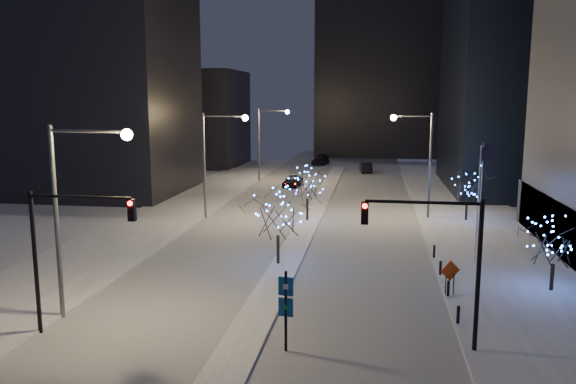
% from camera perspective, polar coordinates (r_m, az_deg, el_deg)
% --- Properties ---
extents(ground, '(160.00, 160.00, 0.00)m').
position_cam_1_polar(ground, '(26.84, -4.82, -15.39)').
color(ground, white).
rests_on(ground, ground).
extents(road, '(20.00, 130.00, 0.02)m').
position_cam_1_polar(road, '(60.00, 3.08, -1.40)').
color(road, '#A4A8B2').
rests_on(road, ground).
extents(median, '(2.00, 80.00, 0.15)m').
position_cam_1_polar(median, '(55.11, 2.55, -2.30)').
color(median, white).
rests_on(median, ground).
extents(east_sidewalk, '(10.00, 90.00, 0.15)m').
position_cam_1_polar(east_sidewalk, '(45.96, 20.10, -5.24)').
color(east_sidewalk, white).
rests_on(east_sidewalk, ground).
extents(west_sidewalk, '(8.00, 90.00, 0.15)m').
position_cam_1_polar(west_sidewalk, '(49.25, -15.25, -4.04)').
color(west_sidewalk, white).
rests_on(west_sidewalk, ground).
extents(filler_west_near, '(22.00, 18.00, 24.00)m').
position_cam_1_polar(filler_west_near, '(72.11, -19.44, 9.48)').
color(filler_west_near, black).
rests_on(filler_west_near, ground).
extents(filler_west_far, '(18.00, 16.00, 16.00)m').
position_cam_1_polar(filler_west_far, '(98.98, -10.01, 7.38)').
color(filler_west_far, black).
rests_on(filler_west_far, ground).
extents(horizon_block, '(24.00, 14.00, 42.00)m').
position_cam_1_polar(horizon_block, '(116.06, 9.17, 14.11)').
color(horizon_block, black).
rests_on(horizon_block, ground).
extents(street_lamp_w_near, '(4.40, 0.56, 10.00)m').
position_cam_1_polar(street_lamp_w_near, '(30.00, -20.89, -0.31)').
color(street_lamp_w_near, '#595E66').
rests_on(street_lamp_w_near, ground).
extents(street_lamp_w_mid, '(4.40, 0.56, 10.00)m').
position_cam_1_polar(street_lamp_w_mid, '(52.99, -7.44, 4.19)').
color(street_lamp_w_mid, '#595E66').
rests_on(street_lamp_w_mid, ground).
extents(street_lamp_w_far, '(4.40, 0.56, 10.00)m').
position_cam_1_polar(street_lamp_w_far, '(77.23, -2.23, 5.87)').
color(street_lamp_w_far, '#595E66').
rests_on(street_lamp_w_far, ground).
extents(street_lamp_east, '(3.90, 0.56, 10.00)m').
position_cam_1_polar(street_lamp_east, '(54.02, 13.32, 4.06)').
color(street_lamp_east, '#595E66').
rests_on(street_lamp_east, ground).
extents(traffic_signal_west, '(5.26, 0.43, 7.00)m').
position_cam_1_polar(traffic_signal_west, '(28.40, -21.80, -4.48)').
color(traffic_signal_west, black).
rests_on(traffic_signal_west, ground).
extents(traffic_signal_east, '(5.26, 0.43, 7.00)m').
position_cam_1_polar(traffic_signal_east, '(25.66, 15.47, -5.57)').
color(traffic_signal_east, black).
rests_on(traffic_signal_east, ground).
extents(flagpoles, '(1.35, 2.60, 8.00)m').
position_cam_1_polar(flagpoles, '(42.07, 18.99, 0.08)').
color(flagpoles, silver).
rests_on(flagpoles, east_sidewalk).
extents(bollards, '(0.16, 12.16, 0.90)m').
position_cam_1_polar(bollards, '(35.55, 15.58, -8.37)').
color(bollards, black).
rests_on(bollards, east_sidewalk).
extents(car_near, '(2.59, 4.83, 1.56)m').
position_cam_1_polar(car_near, '(72.74, 0.49, 1.13)').
color(car_near, black).
rests_on(car_near, ground).
extents(car_mid, '(2.21, 4.89, 1.56)m').
position_cam_1_polar(car_mid, '(88.19, 7.91, 2.50)').
color(car_mid, black).
rests_on(car_mid, ground).
extents(car_far, '(3.01, 5.74, 1.59)m').
position_cam_1_polar(car_far, '(98.23, 3.33, 3.28)').
color(car_far, black).
rests_on(car_far, ground).
extents(holiday_tree_median_near, '(5.63, 5.63, 5.52)m').
position_cam_1_polar(holiday_tree_median_near, '(37.87, -1.03, -2.05)').
color(holiday_tree_median_near, black).
rests_on(holiday_tree_median_near, median).
extents(holiday_tree_median_far, '(3.86, 3.86, 5.05)m').
position_cam_1_polar(holiday_tree_median_far, '(51.69, 1.98, 0.81)').
color(holiday_tree_median_far, black).
rests_on(holiday_tree_median_far, median).
extents(holiday_tree_plaza_near, '(4.59, 4.59, 4.45)m').
position_cam_1_polar(holiday_tree_plaza_near, '(36.20, 25.47, -4.64)').
color(holiday_tree_plaza_near, black).
rests_on(holiday_tree_plaza_near, east_sidewalk).
extents(holiday_tree_plaza_far, '(4.00, 4.00, 4.94)m').
position_cam_1_polar(holiday_tree_plaza_far, '(54.28, 17.79, 0.60)').
color(holiday_tree_plaza_far, black).
rests_on(holiday_tree_plaza_far, east_sidewalk).
extents(wayfinding_sign, '(0.67, 0.16, 3.75)m').
position_cam_1_polar(wayfinding_sign, '(25.44, -0.22, -11.17)').
color(wayfinding_sign, black).
rests_on(wayfinding_sign, ground).
extents(construction_sign, '(1.14, 0.55, 2.04)m').
position_cam_1_polar(construction_sign, '(33.70, 16.14, -8.00)').
color(construction_sign, black).
rests_on(construction_sign, east_sidewalk).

